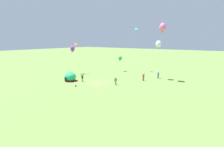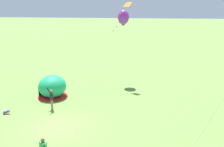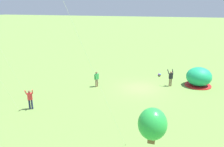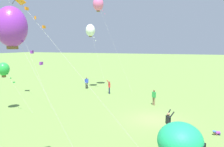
{
  "view_description": "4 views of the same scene",
  "coord_description": "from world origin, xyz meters",
  "px_view_note": "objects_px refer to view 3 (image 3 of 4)",
  "views": [
    {
      "loc": [
        22.19,
        -25.34,
        9.45
      ],
      "look_at": [
        3.86,
        0.63,
        2.5
      ],
      "focal_mm": 24.0,
      "sensor_mm": 36.0,
      "label": 1
    },
    {
      "loc": [
        16.52,
        6.22,
        8.57
      ],
      "look_at": [
        -1.95,
        3.65,
        3.61
      ],
      "focal_mm": 42.0,
      "sensor_mm": 36.0,
      "label": 2
    },
    {
      "loc": [
        -3.27,
        21.95,
        8.62
      ],
      "look_at": [
        2.42,
        2.57,
        2.24
      ],
      "focal_mm": 35.0,
      "sensor_mm": 36.0,
      "label": 3
    },
    {
      "loc": [
        -18.61,
        -3.3,
        6.5
      ],
      "look_at": [
        2.84,
        5.04,
        3.53
      ],
      "focal_mm": 35.0,
      "sensor_mm": 36.0,
      "label": 4
    }
  ],
  "objects_px": {
    "person_arms_raised": "(171,78)",
    "kite_green": "(152,124)",
    "person_strolling": "(97,78)",
    "popup_tent": "(199,77)",
    "person_flying_kite": "(30,98)",
    "toddler_crawling": "(160,75)"
  },
  "relations": [
    {
      "from": "popup_tent",
      "to": "kite_green",
      "type": "distance_m",
      "value": 17.57
    },
    {
      "from": "popup_tent",
      "to": "kite_green",
      "type": "height_order",
      "value": "kite_green"
    },
    {
      "from": "kite_green",
      "to": "person_strolling",
      "type": "bearing_deg",
      "value": -61.38
    },
    {
      "from": "person_flying_kite",
      "to": "person_strolling",
      "type": "relative_size",
      "value": 1.1
    },
    {
      "from": "person_strolling",
      "to": "person_arms_raised",
      "type": "bearing_deg",
      "value": -162.4
    },
    {
      "from": "popup_tent",
      "to": "toddler_crawling",
      "type": "height_order",
      "value": "popup_tent"
    },
    {
      "from": "popup_tent",
      "to": "person_flying_kite",
      "type": "relative_size",
      "value": 1.49
    },
    {
      "from": "person_flying_kite",
      "to": "person_strolling",
      "type": "height_order",
      "value": "person_flying_kite"
    },
    {
      "from": "person_flying_kite",
      "to": "kite_green",
      "type": "xyz_separation_m",
      "value": [
        -10.91,
        6.77,
        3.19
      ]
    },
    {
      "from": "person_arms_raised",
      "to": "kite_green",
      "type": "relative_size",
      "value": 0.39
    },
    {
      "from": "toddler_crawling",
      "to": "person_arms_raised",
      "type": "distance_m",
      "value": 3.68
    },
    {
      "from": "toddler_crawling",
      "to": "person_arms_raised",
      "type": "bearing_deg",
      "value": 113.06
    },
    {
      "from": "person_flying_kite",
      "to": "person_arms_raised",
      "type": "height_order",
      "value": "same"
    },
    {
      "from": "person_flying_kite",
      "to": "person_arms_raised",
      "type": "distance_m",
      "value": 14.54
    },
    {
      "from": "person_strolling",
      "to": "kite_green",
      "type": "xyz_separation_m",
      "value": [
        -7.34,
        13.46,
        3.22
      ]
    },
    {
      "from": "kite_green",
      "to": "toddler_crawling",
      "type": "bearing_deg",
      "value": -87.0
    },
    {
      "from": "popup_tent",
      "to": "person_arms_raised",
      "type": "distance_m",
      "value": 3.15
    },
    {
      "from": "toddler_crawling",
      "to": "kite_green",
      "type": "height_order",
      "value": "kite_green"
    },
    {
      "from": "popup_tent",
      "to": "person_strolling",
      "type": "bearing_deg",
      "value": 18.02
    },
    {
      "from": "person_arms_raised",
      "to": "kite_green",
      "type": "xyz_separation_m",
      "value": [
        0.4,
        15.92,
        3.19
      ]
    },
    {
      "from": "person_arms_raised",
      "to": "person_strolling",
      "type": "distance_m",
      "value": 8.12
    },
    {
      "from": "kite_green",
      "to": "person_arms_raised",
      "type": "bearing_deg",
      "value": -91.43
    }
  ]
}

